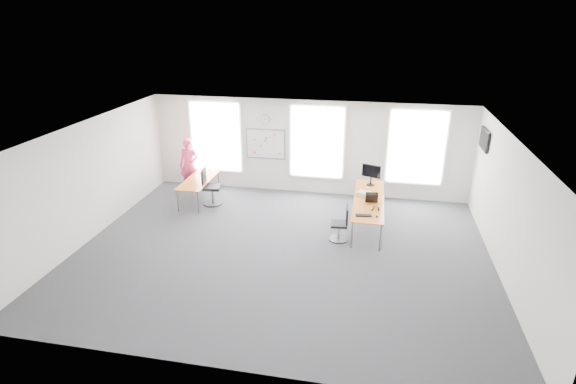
% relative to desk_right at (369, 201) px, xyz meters
% --- Properties ---
extents(floor, '(10.00, 10.00, 0.00)m').
position_rel_desk_right_xyz_m(floor, '(-2.02, -1.98, -0.69)').
color(floor, '#28272C').
rests_on(floor, ground).
extents(ceiling, '(10.00, 10.00, 0.00)m').
position_rel_desk_right_xyz_m(ceiling, '(-2.02, -1.98, 2.31)').
color(ceiling, silver).
rests_on(ceiling, ground).
extents(wall_back, '(10.00, 0.00, 10.00)m').
position_rel_desk_right_xyz_m(wall_back, '(-2.02, 2.02, 0.81)').
color(wall_back, silver).
rests_on(wall_back, ground).
extents(wall_front, '(10.00, 0.00, 10.00)m').
position_rel_desk_right_xyz_m(wall_front, '(-2.02, -5.98, 0.81)').
color(wall_front, silver).
rests_on(wall_front, ground).
extents(wall_left, '(0.00, 10.00, 10.00)m').
position_rel_desk_right_xyz_m(wall_left, '(-7.02, -1.98, 0.81)').
color(wall_left, silver).
rests_on(wall_left, ground).
extents(wall_right, '(0.00, 10.00, 10.00)m').
position_rel_desk_right_xyz_m(wall_right, '(2.98, -1.98, 0.81)').
color(wall_right, silver).
rests_on(wall_right, ground).
extents(window_left, '(1.60, 0.06, 2.20)m').
position_rel_desk_right_xyz_m(window_left, '(-5.02, 1.99, 1.01)').
color(window_left, white).
rests_on(window_left, wall_back).
extents(window_mid, '(1.60, 0.06, 2.20)m').
position_rel_desk_right_xyz_m(window_mid, '(-1.72, 1.99, 1.01)').
color(window_mid, white).
rests_on(window_mid, wall_back).
extents(window_right, '(1.60, 0.06, 2.20)m').
position_rel_desk_right_xyz_m(window_right, '(1.28, 1.99, 1.01)').
color(window_right, white).
rests_on(window_right, wall_back).
extents(desk_right, '(0.81, 3.05, 0.74)m').
position_rel_desk_right_xyz_m(desk_right, '(0.00, 0.00, 0.00)').
color(desk_right, '#B06A1A').
rests_on(desk_right, ground).
extents(desk_left, '(0.76, 1.90, 0.69)m').
position_rel_desk_right_xyz_m(desk_left, '(-5.19, 0.67, -0.06)').
color(desk_left, '#B06A1A').
rests_on(desk_left, ground).
extents(chair_right, '(0.49, 0.49, 0.92)m').
position_rel_desk_right_xyz_m(chair_right, '(-0.65, -1.08, -0.29)').
color(chair_right, black).
rests_on(chair_right, ground).
extents(chair_left, '(0.60, 0.60, 1.12)m').
position_rel_desk_right_xyz_m(chair_left, '(-4.76, 0.50, -0.20)').
color(chair_left, black).
rests_on(chair_left, ground).
extents(person, '(0.65, 0.43, 1.75)m').
position_rel_desk_right_xyz_m(person, '(-5.78, 1.40, 0.18)').
color(person, '#EA3868').
rests_on(person, ground).
extents(whiteboard, '(1.20, 0.03, 0.90)m').
position_rel_desk_right_xyz_m(whiteboard, '(-3.37, 1.99, 0.86)').
color(whiteboard, white).
rests_on(whiteboard, wall_back).
extents(wall_clock, '(0.30, 0.04, 0.30)m').
position_rel_desk_right_xyz_m(wall_clock, '(-3.37, 1.99, 1.66)').
color(wall_clock, gray).
rests_on(wall_clock, wall_back).
extents(tv, '(0.06, 0.90, 0.55)m').
position_rel_desk_right_xyz_m(tv, '(2.93, 1.02, 1.61)').
color(tv, black).
rests_on(tv, wall_right).
extents(keyboard, '(0.42, 0.21, 0.02)m').
position_rel_desk_right_xyz_m(keyboard, '(-0.10, -1.10, 0.06)').
color(keyboard, black).
rests_on(keyboard, desk_right).
extents(mouse, '(0.10, 0.14, 0.05)m').
position_rel_desk_right_xyz_m(mouse, '(0.23, -1.12, 0.07)').
color(mouse, black).
rests_on(mouse, desk_right).
extents(lens_cap, '(0.07, 0.07, 0.01)m').
position_rel_desk_right_xyz_m(lens_cap, '(0.10, -0.72, 0.05)').
color(lens_cap, black).
rests_on(lens_cap, desk_right).
extents(headphones, '(0.17, 0.09, 0.10)m').
position_rel_desk_right_xyz_m(headphones, '(0.19, -0.68, 0.09)').
color(headphones, black).
rests_on(headphones, desk_right).
extents(laptop_sleeve, '(0.34, 0.23, 0.27)m').
position_rel_desk_right_xyz_m(laptop_sleeve, '(0.07, -0.20, 0.18)').
color(laptop_sleeve, black).
rests_on(laptop_sleeve, desk_right).
extents(paper_stack, '(0.42, 0.37, 0.12)m').
position_rel_desk_right_xyz_m(paper_stack, '(-0.14, 0.21, 0.11)').
color(paper_stack, beige).
rests_on(paper_stack, desk_right).
extents(monitor, '(0.55, 0.24, 0.63)m').
position_rel_desk_right_xyz_m(monitor, '(0.02, 1.07, 0.43)').
color(monitor, black).
rests_on(monitor, desk_right).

